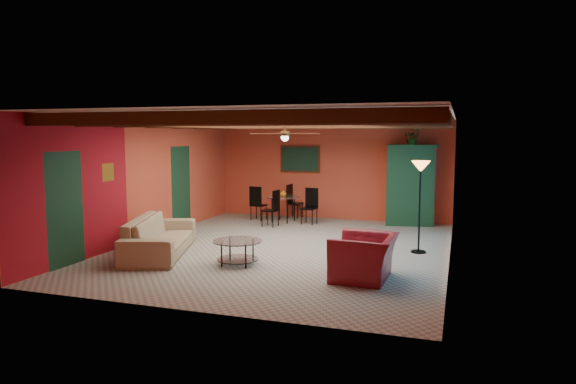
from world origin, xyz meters
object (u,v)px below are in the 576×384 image
(coffee_table, at_px, (238,252))
(dining_table, at_px, (283,204))
(armoire, at_px, (411,186))
(potted_plant, at_px, (413,138))
(sofa, at_px, (160,236))
(floor_lamp, at_px, (420,207))
(armchair, at_px, (364,257))
(vase, at_px, (283,183))

(coffee_table, relative_size, dining_table, 0.49)
(armoire, relative_size, potted_plant, 4.37)
(sofa, height_order, floor_lamp, floor_lamp)
(armchair, bearing_deg, potted_plant, 179.27)
(coffee_table, xyz_separation_m, armoire, (2.58, 5.24, 0.78))
(floor_lamp, height_order, potted_plant, potted_plant)
(coffee_table, bearing_deg, dining_table, 98.72)
(armoire, height_order, floor_lamp, armoire)
(floor_lamp, bearing_deg, vase, 145.57)
(armoire, xyz_separation_m, potted_plant, (0.00, 0.00, 1.24))
(coffee_table, height_order, floor_lamp, floor_lamp)
(armchair, height_order, dining_table, dining_table)
(armchair, relative_size, dining_table, 0.61)
(floor_lamp, relative_size, vase, 10.09)
(armchair, distance_m, vase, 5.69)
(armchair, height_order, vase, vase)
(armoire, bearing_deg, vase, -178.10)
(armchair, distance_m, coffee_table, 2.35)
(vase, bearing_deg, sofa, -104.10)
(potted_plant, bearing_deg, vase, -168.59)
(sofa, height_order, armoire, armoire)
(armchair, xyz_separation_m, floor_lamp, (0.70, 2.21, 0.56))
(coffee_table, bearing_deg, potted_plant, 63.78)
(coffee_table, distance_m, vase, 4.70)
(coffee_table, xyz_separation_m, dining_table, (-0.70, 4.58, 0.25))
(coffee_table, relative_size, potted_plant, 1.92)
(armoire, xyz_separation_m, floor_lamp, (0.45, -3.22, -0.09))
(floor_lamp, bearing_deg, potted_plant, 97.96)
(sofa, distance_m, armoire, 6.64)
(sofa, xyz_separation_m, dining_table, (1.08, 4.30, 0.11))
(potted_plant, bearing_deg, floor_lamp, -82.04)
(sofa, bearing_deg, dining_table, -33.04)
(coffee_table, relative_size, armoire, 0.44)
(dining_table, height_order, potted_plant, potted_plant)
(sofa, height_order, vase, vase)
(dining_table, height_order, floor_lamp, floor_lamp)
(dining_table, xyz_separation_m, vase, (0.00, 0.00, 0.56))
(sofa, relative_size, coffee_table, 2.82)
(dining_table, bearing_deg, armoire, 11.41)
(dining_table, height_order, vase, vase)
(dining_table, relative_size, floor_lamp, 0.99)
(vase, bearing_deg, floor_lamp, -34.43)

